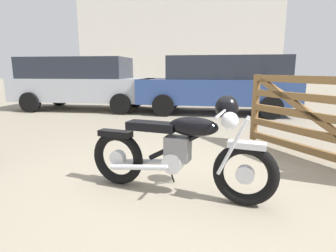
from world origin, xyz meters
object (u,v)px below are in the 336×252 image
object	(u,v)px
dark_sedan_left	(253,79)
white_estate_far	(61,78)
silver_sedan_mid	(220,83)
vintage_motorcycle	(182,150)
red_hatchback_near	(82,82)
timber_gate	(334,117)

from	to	relation	value
dark_sedan_left	white_estate_far	world-z (taller)	dark_sedan_left
silver_sedan_mid	vintage_motorcycle	bearing A→B (deg)	85.00
white_estate_far	red_hatchback_near	distance (m)	8.54
timber_gate	red_hatchback_near	distance (m)	7.66
timber_gate	vintage_motorcycle	bearing A→B (deg)	85.65
timber_gate	white_estate_far	xyz separation A→B (m)	(-9.61, 12.83, 0.13)
timber_gate	red_hatchback_near	world-z (taller)	red_hatchback_near
silver_sedan_mid	red_hatchback_near	distance (m)	4.58
dark_sedan_left	silver_sedan_mid	size ratio (longest dim) A/B	0.82
white_estate_far	red_hatchback_near	size ratio (longest dim) A/B	0.92
timber_gate	red_hatchback_near	xyz separation A→B (m)	(-5.46, 5.37, 0.24)
timber_gate	dark_sedan_left	xyz separation A→B (m)	(1.24, 9.25, 0.21)
timber_gate	silver_sedan_mid	bearing A→B (deg)	-18.31
white_estate_far	red_hatchback_near	xyz separation A→B (m)	(4.15, -7.46, 0.10)
white_estate_far	red_hatchback_near	bearing A→B (deg)	130.36
vintage_motorcycle	white_estate_far	size ratio (longest dim) A/B	0.45
white_estate_far	timber_gate	bearing A→B (deg)	138.09
vintage_motorcycle	red_hatchback_near	world-z (taller)	red_hatchback_near
dark_sedan_left	timber_gate	bearing A→B (deg)	85.83
silver_sedan_mid	red_hatchback_near	bearing A→B (deg)	-1.10
vintage_motorcycle	silver_sedan_mid	xyz separation A→B (m)	(1.14, 5.74, 0.45)
vintage_motorcycle	timber_gate	xyz separation A→B (m)	(2.06, 0.95, 0.21)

